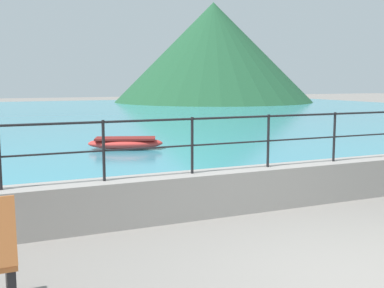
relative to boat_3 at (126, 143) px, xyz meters
The scene contains 6 objects.
ground_plane 10.58m from the boat_3, 91.63° to the right, with size 120.00×120.00×0.00m, color slate.
promenade_wall 7.38m from the boat_3, 92.34° to the right, with size 20.00×0.56×0.70m, color gray.
railing 7.46m from the boat_3, 92.34° to the right, with size 18.44×0.04×0.90m.
lake_water 15.27m from the boat_3, 91.13° to the left, with size 64.00×44.32×0.06m, color teal.
hill_main 34.65m from the boat_3, 59.08° to the left, with size 20.06×20.06×9.92m, color #1E4C2D.
boat_3 is the anchor object (origin of this frame).
Camera 1 is at (-3.72, -3.59, 2.16)m, focal length 44.43 mm.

